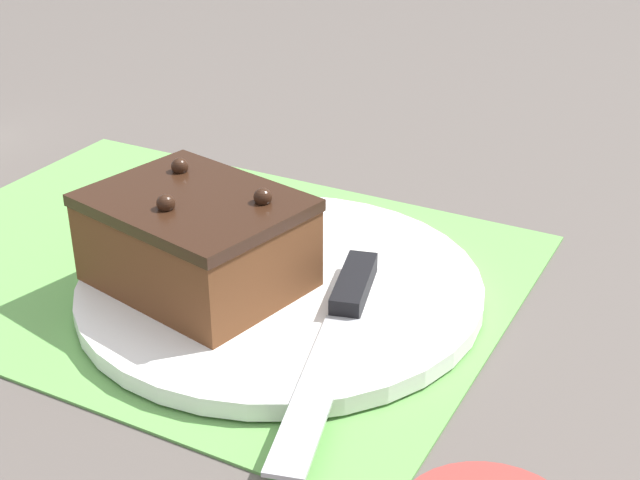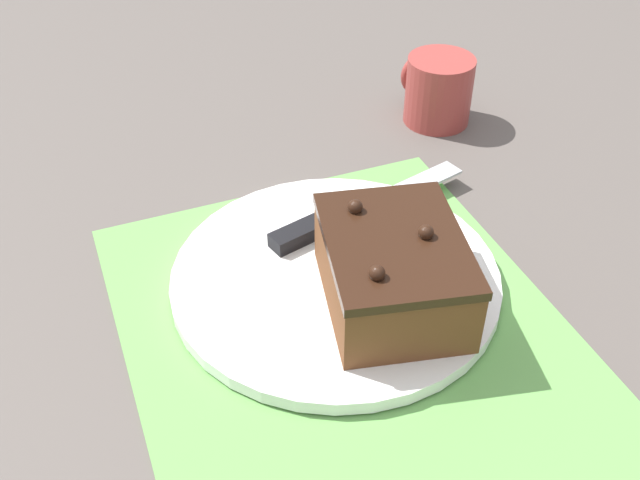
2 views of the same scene
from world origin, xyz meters
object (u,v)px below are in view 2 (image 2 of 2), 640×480
Objects in this scene: chocolate_cake at (393,270)px; serving_knife at (339,217)px; cake_plate at (335,278)px; coffee_mug at (438,89)px.

serving_knife is at bearing -0.33° from chocolate_cake.
cake_plate is 0.07m from serving_knife.
serving_knife reaches higher than cake_plate.
serving_knife is 2.59× the size of coffee_mug.
chocolate_cake is 1.87× the size of coffee_mug.
coffee_mug reaches higher than serving_knife.
serving_knife is 0.24m from coffee_mug.
cake_plate is 0.31m from coffee_mug.
serving_knife is at bearing -25.21° from cake_plate.
cake_plate is at bearing 135.54° from coffee_mug.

